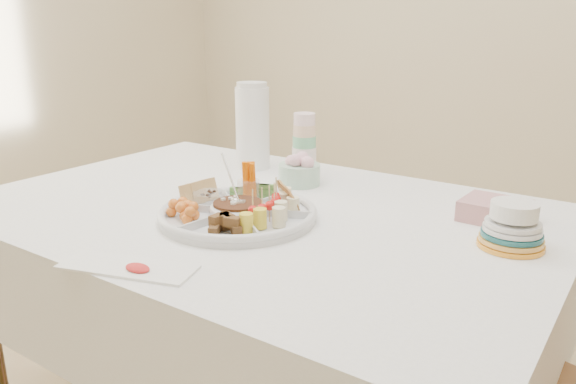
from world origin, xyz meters
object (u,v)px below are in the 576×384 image
Objects in this scene: dining_table at (259,334)px; party_tray at (238,211)px; thermos at (253,125)px; plate_stack at (512,228)px.

party_tray reaches higher than dining_table.
party_tray is at bearing -56.24° from thermos.
thermos is (-0.29, 0.43, 0.12)m from party_tray.
dining_table is at bearing -171.63° from plate_stack.
dining_table is at bearing -50.97° from thermos.
plate_stack is at bearing 8.37° from dining_table.
thermos is at bearing 164.95° from plate_stack.
plate_stack is at bearing -15.05° from thermos.
dining_table is 5.29× the size of thermos.
thermos is 2.05× the size of plate_stack.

